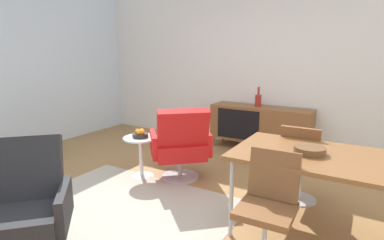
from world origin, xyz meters
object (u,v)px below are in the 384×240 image
Objects in this scene: vase_cobalt at (258,100)px; side_table_round at (141,152)px; dining_table at (332,162)px; armchair_black_shell at (18,206)px; fruit_bowl at (140,134)px; sideboard at (260,124)px; magazine_stack at (45,152)px; dining_chair_front_left at (268,205)px; dining_chair_back_left at (301,160)px; lounge_chair_red at (181,144)px; wooden_bowl_on_table at (310,150)px.

vase_cobalt is 0.61× the size of side_table_round.
side_table_round is (-2.26, 0.26, -0.38)m from dining_table.
fruit_bowl is at bearing 100.21° from armchair_black_shell.
sideboard is 3.94× the size of magazine_stack.
vase_cobalt is at bearing 110.71° from dining_chair_front_left.
magazine_stack is (-1.77, -0.16, -0.49)m from fruit_bowl.
dining_chair_back_left is at bearing 9.06° from fruit_bowl.
vase_cobalt is at bearing 122.93° from dining_table.
armchair_black_shell is 2.66m from magazine_stack.
side_table_round is at bearing -117.60° from sideboard.
armchair_black_shell is (-0.18, -1.94, 0.00)m from lounge_chair_red.
magazine_stack is at bearing -172.80° from dining_chair_back_left.
magazine_stack is at bearing 169.90° from dining_chair_front_left.
dining_table is 1.69× the size of lounge_chair_red.
side_table_round is (-2.08, 0.27, -0.45)m from wooden_bowl_on_table.
wooden_bowl_on_table is (1.17, -2.10, -0.06)m from vase_cobalt.
armchair_black_shell reaches higher than dining_table.
dining_chair_front_left is 2.08m from side_table_round.
armchair_black_shell is (-0.58, -3.60, -0.36)m from vase_cobalt.
vase_cobalt is 1.21× the size of wooden_bowl_on_table.
sideboard is at bearing 62.40° from side_table_round.
wooden_bowl_on_table is 1.30× the size of fruit_bowl.
wooden_bowl_on_table is at bearing -60.88° from vase_cobalt.
sideboard is 3.08× the size of side_table_round.
fruit_bowl is at bearing 156.86° from dining_chair_front_left.
dining_chair_front_left reaches higher than wooden_bowl_on_table.
dining_table is 1.87× the size of dining_chair_back_left.
dining_table is 1.69× the size of armchair_black_shell.
fruit_bowl is at bearing -116.24° from vase_cobalt.
armchair_black_shell is at bearing -148.87° from dining_chair_front_left.
fruit_bowl is (-1.90, 0.81, 0.09)m from dining_chair_front_left.
dining_table is at bearing -1.35° from magazine_stack.
vase_cobalt is 0.33× the size of armchair_black_shell.
wooden_bowl_on_table is at bearing -7.41° from fruit_bowl.
dining_table is at bearing 4.81° from wooden_bowl_on_table.
lounge_chair_red is 2.32m from magazine_stack.
fruit_bowl is (-1.91, -0.30, 0.09)m from dining_chair_back_left.
dining_table is (1.30, -2.09, 0.26)m from sideboard.
dining_chair_back_left is at bearing 9.02° from side_table_round.
dining_table is 1.87× the size of dining_chair_front_left.
dining_chair_front_left is at bearing -34.99° from lounge_chair_red.
armchair_black_shell is at bearing -99.21° from vase_cobalt.
armchair_black_shell reaches higher than dining_chair_back_left.
fruit_bowl is (-0.50, -0.17, 0.10)m from lounge_chair_red.
side_table_round is (-1.91, -0.30, -0.15)m from dining_chair_back_left.
dining_chair_front_left is 1.65× the size of side_table_round.
sideboard is at bearing 109.71° from dining_chair_front_left.
dining_chair_back_left is at bearing 89.88° from dining_chair_front_left.
sideboard is 6.15× the size of wooden_bowl_on_table.
vase_cobalt is 0.33× the size of lounge_chair_red.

